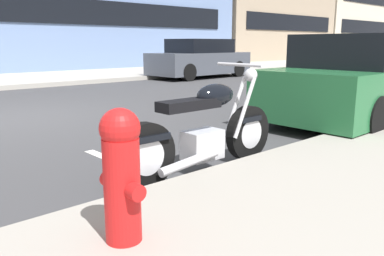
{
  "coord_description": "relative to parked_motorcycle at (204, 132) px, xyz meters",
  "views": [
    {
      "loc": [
        -2.24,
        -7.33,
        1.32
      ],
      "look_at": [
        0.29,
        -4.54,
        0.51
      ],
      "focal_mm": 37.0,
      "sensor_mm": 36.0,
      "label": 1
    }
  ],
  "objects": [
    {
      "name": "ground_plane",
      "position": [
        -0.5,
        4.48,
        -0.42
      ],
      "size": [
        260.0,
        260.0,
        0.0
      ],
      "primitive_type": "plane",
      "color": "#3D3D3F"
    },
    {
      "name": "sidewalk_far_curb",
      "position": [
        11.5,
        11.61,
        -0.35
      ],
      "size": [
        120.0,
        5.0,
        0.14
      ],
      "primitive_type": "cube",
      "color": "#ADA89E",
      "rests_on": "ground"
    },
    {
      "name": "parking_stall_stripe",
      "position": [
        -0.5,
        0.46,
        -0.42
      ],
      "size": [
        0.12,
        2.2,
        0.01
      ],
      "primitive_type": "cube",
      "color": "silver",
      "rests_on": "ground"
    },
    {
      "name": "parked_motorcycle",
      "position": [
        0.0,
        0.0,
        0.0
      ],
      "size": [
        2.06,
        0.62,
        1.11
      ],
      "rotation": [
        0.0,
        0.0,
        -0.01
      ],
      "color": "black",
      "rests_on": "ground"
    },
    {
      "name": "parked_car_mid_block",
      "position": [
        4.18,
        0.25,
        0.26
      ],
      "size": [
        4.56,
        1.82,
        1.46
      ],
      "rotation": [
        0.0,
        0.0,
        0.01
      ],
      "color": "#236638",
      "rests_on": "ground"
    },
    {
      "name": "car_opposite_curb",
      "position": [
        7.95,
        8.54,
        0.28
      ],
      "size": [
        4.28,
        1.95,
        1.48
      ],
      "rotation": [
        0.0,
        0.0,
        3.19
      ],
      "color": "#4C515B",
      "rests_on": "ground"
    },
    {
      "name": "fire_hydrant",
      "position": [
        -1.56,
        -0.92,
        0.15
      ],
      "size": [
        0.24,
        0.36,
        0.82
      ],
      "color": "red",
      "rests_on": "sidewalk_near_curb"
    }
  ]
}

